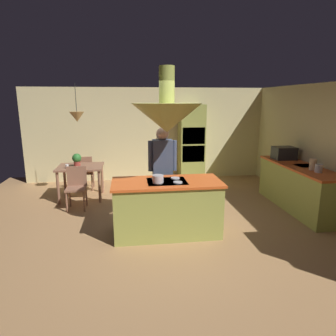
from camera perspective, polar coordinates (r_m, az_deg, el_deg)
ground at (r=5.35m, az=-0.50°, el=-11.50°), size 8.16×8.16×0.00m
wall_back at (r=8.35m, az=-3.50°, el=6.48°), size 6.80×0.10×2.55m
wall_right at (r=6.56m, az=28.44°, el=3.17°), size 0.10×7.20×2.55m
kitchen_island at (r=4.99m, az=-0.22°, el=-7.60°), size 1.80×0.83×0.94m
counter_run_right at (r=6.66m, az=23.86°, el=-3.36°), size 0.73×2.31×0.92m
oven_tower at (r=8.14m, az=4.51°, el=4.71°), size 0.66×0.62×2.10m
dining_table at (r=6.99m, az=-16.48°, el=-0.51°), size 1.00×0.83×0.76m
person_at_island at (r=5.48m, az=-1.06°, el=0.16°), size 0.53×0.23×1.73m
range_hood at (r=4.67m, az=-0.23°, el=9.97°), size 1.10×1.10×1.00m
pendant_light_over_table at (r=6.83m, az=-17.14°, el=9.44°), size 0.32×0.32×0.82m
chair_facing_island at (r=6.42m, az=-17.23°, el=-3.08°), size 0.40×0.40×0.87m
chair_by_back_wall at (r=7.64m, az=-15.72°, el=-0.47°), size 0.40×0.40×0.87m
potted_plant_on_table at (r=6.87m, az=-17.16°, el=1.59°), size 0.20×0.20×0.30m
cup_on_table at (r=6.81m, az=-18.88°, el=0.30°), size 0.07×0.07×0.09m
canister_flour at (r=6.08m, az=27.03°, el=-0.05°), size 0.13×0.13×0.15m
canister_sugar at (r=6.22m, az=26.14°, el=0.62°), size 0.13×0.13×0.22m
microwave_on_counter at (r=7.11m, az=21.45°, el=2.70°), size 0.46×0.36×0.28m
cooking_pot_on_cooktop at (r=4.68m, az=-1.96°, el=-2.10°), size 0.18×0.18×0.12m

